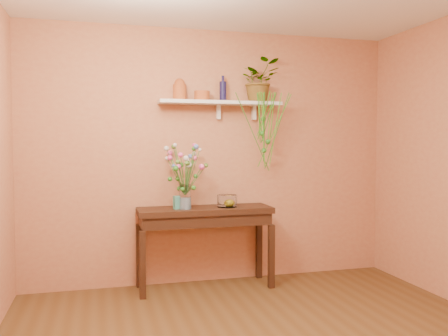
# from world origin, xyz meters

# --- Properties ---
(room) EXTENTS (4.04, 4.04, 2.70)m
(room) POSITION_xyz_m (0.00, 0.00, 1.35)
(room) COLOR #55381C
(room) RESTS_ON ground
(sideboard) EXTENTS (1.37, 0.44, 0.83)m
(sideboard) POSITION_xyz_m (-0.15, 1.76, 0.71)
(sideboard) COLOR #34180F
(sideboard) RESTS_ON ground
(wall_shelf) EXTENTS (1.30, 0.24, 0.19)m
(wall_shelf) POSITION_xyz_m (0.06, 1.87, 1.92)
(wall_shelf) COLOR white
(wall_shelf) RESTS_ON room
(terracotta_jug) EXTENTS (0.16, 0.16, 0.22)m
(terracotta_jug) POSITION_xyz_m (-0.38, 1.89, 2.04)
(terracotta_jug) COLOR #AF541F
(terracotta_jug) RESTS_ON wall_shelf
(terracotta_pot) EXTENTS (0.17, 0.17, 0.10)m
(terracotta_pot) POSITION_xyz_m (-0.15, 1.86, 1.99)
(terracotta_pot) COLOR #AF541F
(terracotta_pot) RESTS_ON wall_shelf
(blue_bottle) EXTENTS (0.09, 0.09, 0.27)m
(blue_bottle) POSITION_xyz_m (0.08, 1.90, 2.05)
(blue_bottle) COLOR #16133C
(blue_bottle) RESTS_ON wall_shelf
(spider_plant) EXTENTS (0.42, 0.37, 0.46)m
(spider_plant) POSITION_xyz_m (0.48, 1.90, 2.17)
(spider_plant) COLOR #2B6F1C
(spider_plant) RESTS_ON wall_shelf
(plant_fronds) EXTENTS (0.63, 0.31, 0.82)m
(plant_fronds) POSITION_xyz_m (0.50, 1.74, 1.64)
(plant_fronds) COLOR #2B6F1C
(plant_fronds) RESTS_ON wall_shelf
(glass_vase) EXTENTS (0.12, 0.12, 0.25)m
(glass_vase) POSITION_xyz_m (-0.36, 1.70, 0.94)
(glass_vase) COLOR white
(glass_vase) RESTS_ON sideboard
(bouquet) EXTENTS (0.44, 0.50, 0.52)m
(bouquet) POSITION_xyz_m (-0.37, 1.71, 1.29)
(bouquet) COLOR #386B28
(bouquet) RESTS_ON glass_vase
(glass_bowl) EXTENTS (0.21, 0.21, 0.12)m
(glass_bowl) POSITION_xyz_m (0.08, 1.74, 0.89)
(glass_bowl) COLOR white
(glass_bowl) RESTS_ON sideboard
(lemon) EXTENTS (0.08, 0.08, 0.08)m
(lemon) POSITION_xyz_m (0.10, 1.73, 0.88)
(lemon) COLOR yellow
(lemon) RESTS_ON glass_bowl
(carton) EXTENTS (0.08, 0.07, 0.13)m
(carton) POSITION_xyz_m (-0.44, 1.71, 0.90)
(carton) COLOR teal
(carton) RESTS_ON sideboard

